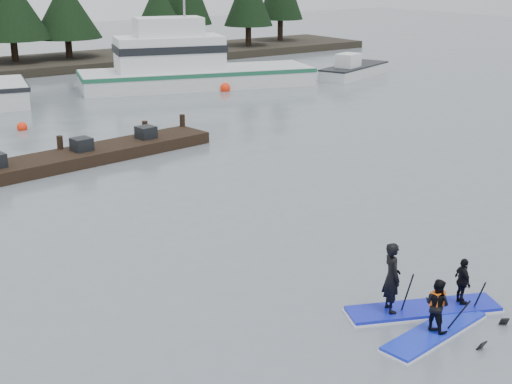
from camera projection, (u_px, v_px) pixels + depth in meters
ground at (408, 302)px, 16.41m from camera, size 160.00×160.00×0.00m
fishing_boat_medium at (191, 77)px, 44.47m from camera, size 14.90×8.16×8.55m
skiff at (354, 71)px, 48.57m from camera, size 6.83×4.05×0.76m
floating_dock at (47, 163)px, 26.85m from camera, size 14.34×3.63×0.47m
buoy_b at (22, 130)px, 33.27m from camera, size 0.48×0.48×0.48m
buoy_c at (225, 91)px, 43.30m from camera, size 0.63×0.63×0.63m
paddleboard_solo at (436, 316)px, 14.88m from camera, size 2.95×1.14×1.77m
paddleboard_duo at (419, 291)px, 15.77m from camera, size 3.49×2.15×2.25m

